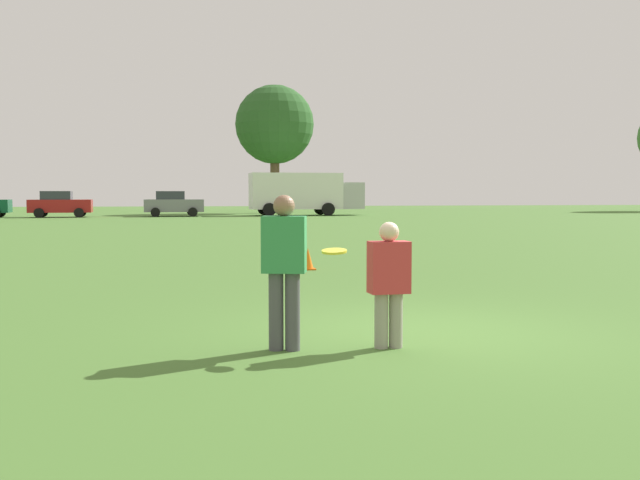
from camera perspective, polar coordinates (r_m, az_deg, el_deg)
The scene contains 9 objects.
ground_plane at distance 9.26m, azimuth 7.60°, elevation -6.99°, with size 173.00×173.00×0.00m, color #47702D.
player_thrower at distance 8.00m, azimuth -2.77°, elevation -1.78°, with size 0.52×0.38×1.68m.
player_defender at distance 8.17m, azimuth 5.30°, elevation -2.94°, with size 0.45×0.27×1.39m.
frisbee at distance 7.89m, azimuth 1.10°, elevation -0.87°, with size 0.27×0.27×0.07m.
traffic_cone at distance 16.47m, azimuth -0.93°, elevation -1.49°, with size 0.32×0.32×0.48m.
parked_car_center at distance 54.92m, azimuth -19.32°, elevation 2.62°, with size 4.27×2.35×1.82m.
parked_car_mid_right at distance 54.63m, azimuth -11.21°, elevation 2.75°, with size 4.27×2.35×1.82m.
box_truck at distance 56.22m, azimuth -1.25°, elevation 3.69°, with size 8.59×3.24×3.18m.
tree_east_birch at distance 62.94m, azimuth -3.50°, elevation 8.79°, with size 6.58×6.58×10.69m.
Camera 1 is at (-2.79, -8.67, 1.70)m, focal length 41.76 mm.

